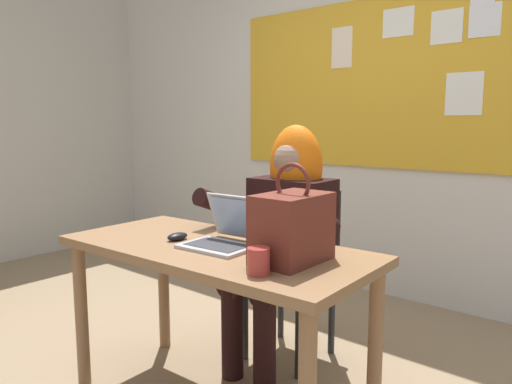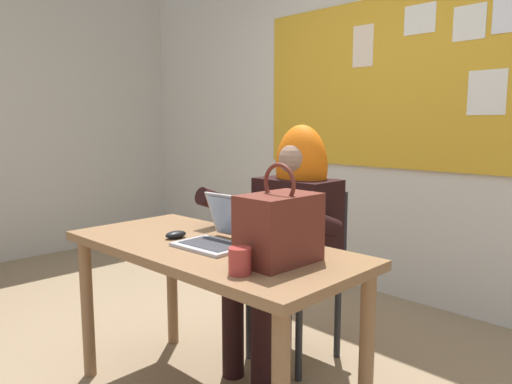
{
  "view_description": "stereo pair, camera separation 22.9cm",
  "coord_description": "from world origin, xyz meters",
  "views": [
    {
      "loc": [
        1.59,
        -1.42,
        1.27
      ],
      "look_at": [
        0.13,
        0.32,
        0.94
      ],
      "focal_mm": 33.94,
      "sensor_mm": 36.0,
      "label": 1
    },
    {
      "loc": [
        1.75,
        -1.27,
        1.27
      ],
      "look_at": [
        0.13,
        0.32,
        0.94
      ],
      "focal_mm": 33.94,
      "sensor_mm": 36.0,
      "label": 2
    }
  ],
  "objects": [
    {
      "name": "computer_mouse",
      "position": [
        -0.05,
        -0.02,
        0.76
      ],
      "size": [
        0.06,
        0.11,
        0.03
      ],
      "primitive_type": "ellipsoid",
      "rotation": [
        0.0,
        0.0,
        -0.04
      ],
      "color": "black",
      "rests_on": "desk_main"
    },
    {
      "name": "handbag",
      "position": [
        0.55,
        0.03,
        0.88
      ],
      "size": [
        0.2,
        0.3,
        0.38
      ],
      "rotation": [
        0.0,
        0.0,
        0.15
      ],
      "color": "maroon",
      "rests_on": "desk_main"
    },
    {
      "name": "laptop",
      "position": [
        0.19,
        0.05,
        0.79
      ],
      "size": [
        0.32,
        0.31,
        0.21
      ],
      "rotation": [
        0.0,
        0.0,
        0.06
      ],
      "color": "#B7B7BC",
      "rests_on": "desk_main"
    },
    {
      "name": "person_costumed",
      "position": [
        0.12,
        0.57,
        0.74
      ],
      "size": [
        0.61,
        0.62,
        1.26
      ],
      "rotation": [
        0.0,
        0.0,
        -1.53
      ],
      "color": "black",
      "rests_on": "ground"
    },
    {
      "name": "wall_back_bulletin",
      "position": [
        0.0,
        1.9,
        1.36
      ],
      "size": [
        6.03,
        2.06,
        2.69
      ],
      "color": "silver",
      "rests_on": "ground"
    },
    {
      "name": "coffee_mug",
      "position": [
        0.55,
        -0.17,
        0.79
      ],
      "size": [
        0.08,
        0.08,
        0.09
      ],
      "primitive_type": "cylinder",
      "color": "#B23833",
      "rests_on": "desk_main"
    },
    {
      "name": "desk_main",
      "position": [
        0.15,
        0.02,
        0.64
      ],
      "size": [
        1.41,
        0.68,
        0.75
      ],
      "rotation": [
        0.0,
        0.0,
        0.03
      ],
      "color": "#8E6642",
      "rests_on": "ground"
    },
    {
      "name": "chair_at_desk",
      "position": [
        0.11,
        0.7,
        0.51
      ],
      "size": [
        0.44,
        0.44,
        0.91
      ],
      "rotation": [
        0.0,
        0.0,
        -1.53
      ],
      "color": "black",
      "rests_on": "ground"
    }
  ]
}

